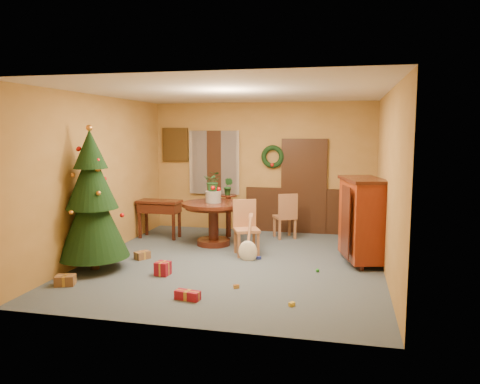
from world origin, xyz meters
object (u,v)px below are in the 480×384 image
(dining_table, at_px, (213,215))
(sideboard, at_px, (362,218))
(chair_near, at_px, (246,225))
(christmas_tree, at_px, (92,202))
(writing_desk, at_px, (159,210))

(dining_table, relative_size, sideboard, 0.85)
(chair_near, relative_size, christmas_tree, 0.43)
(chair_near, xyz_separation_m, sideboard, (2.07, -0.14, 0.25))
(chair_near, bearing_deg, sideboard, -3.79)
(chair_near, xyz_separation_m, christmas_tree, (-2.23, -1.50, 0.58))
(dining_table, xyz_separation_m, chair_near, (0.78, -0.55, -0.06))
(christmas_tree, xyz_separation_m, sideboard, (4.30, 1.36, -0.33))
(dining_table, height_order, christmas_tree, christmas_tree)
(dining_table, height_order, sideboard, sideboard)
(christmas_tree, xyz_separation_m, writing_desk, (0.15, 2.41, -0.51))
(chair_near, bearing_deg, dining_table, 144.68)
(dining_table, relative_size, chair_near, 1.24)
(christmas_tree, bearing_deg, dining_table, 54.66)
(dining_table, distance_m, chair_near, 0.95)
(christmas_tree, relative_size, writing_desk, 2.56)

